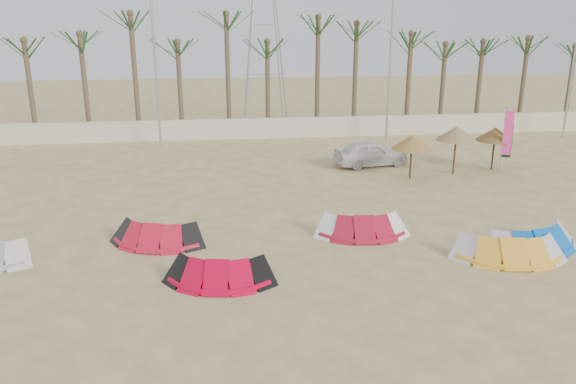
{
  "coord_description": "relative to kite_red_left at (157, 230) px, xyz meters",
  "views": [
    {
      "loc": [
        -2.47,
        -13.85,
        7.56
      ],
      "look_at": [
        0.0,
        6.0,
        1.3
      ],
      "focal_mm": 35.0,
      "sensor_mm": 36.0,
      "label": 1
    }
  ],
  "objects": [
    {
      "name": "pylon",
      "position": [
        5.76,
        23.11,
        -0.42
      ],
      "size": [
        3.0,
        3.0,
        14.0
      ],
      "primitive_type": null,
      "color": "#A5A8AD",
      "rests_on": "ground"
    },
    {
      "name": "car",
      "position": [
        10.19,
        9.33,
        0.25
      ],
      "size": [
        4.12,
        2.19,
        1.33
      ],
      "primitive_type": "imported",
      "rotation": [
        0.0,
        0.0,
        1.74
      ],
      "color": "silver",
      "rests_on": "ground"
    },
    {
      "name": "palm_line",
      "position": [
        5.43,
        18.61,
        6.03
      ],
      "size": [
        52.0,
        4.0,
        7.7
      ],
      "color": "brown",
      "rests_on": "ground"
    },
    {
      "name": "flag_pink",
      "position": [
        16.36,
        6.97,
        1.59
      ],
      "size": [
        0.44,
        0.15,
        3.39
      ],
      "color": "#A5A8AD",
      "rests_on": "ground"
    },
    {
      "name": "kite_red_left",
      "position": [
        0.0,
        0.0,
        0.0
      ],
      "size": [
        3.56,
        2.32,
        0.9
      ],
      "color": "red",
      "rests_on": "ground"
    },
    {
      "name": "kite_orange",
      "position": [
        11.45,
        -2.68,
        0.0
      ],
      "size": [
        3.71,
        2.05,
        0.9
      ],
      "color": "#FFAE2F",
      "rests_on": "ground"
    },
    {
      "name": "parasol_mid",
      "position": [
        13.91,
        7.28,
        1.64
      ],
      "size": [
        2.01,
        2.01,
        2.42
      ],
      "color": "#4C331E",
      "rests_on": "ground"
    },
    {
      "name": "kite_blue",
      "position": [
        12.72,
        -2.03,
        0.0
      ],
      "size": [
        3.71,
        2.22,
        0.9
      ],
      "color": "blue",
      "rests_on": "ground"
    },
    {
      "name": "parasol_right",
      "position": [
        16.2,
        7.8,
        1.45
      ],
      "size": [
        1.92,
        1.92,
        2.22
      ],
      "color": "#4C331E",
      "rests_on": "ground"
    },
    {
      "name": "boundary_wall",
      "position": [
        4.76,
        17.11,
        0.23
      ],
      "size": [
        60.0,
        0.3,
        1.3
      ],
      "primitive_type": "cube",
      "color": "beige",
      "rests_on": "ground"
    },
    {
      "name": "kite_red_mid",
      "position": [
        2.14,
        -3.26,
        -0.0
      ],
      "size": [
        3.4,
        2.0,
        0.9
      ],
      "color": "red",
      "rests_on": "ground"
    },
    {
      "name": "lamp_c",
      "position": [
        12.8,
        15.11,
        5.35
      ],
      "size": [
        1.25,
        0.14,
        11.0
      ],
      "color": "#A5A8AD",
      "rests_on": "ground"
    },
    {
      "name": "lamp_d",
      "position": [
        24.8,
        15.11,
        5.35
      ],
      "size": [
        1.25,
        0.14,
        11.0
      ],
      "color": "#A5A8AD",
      "rests_on": "ground"
    },
    {
      "name": "ground",
      "position": [
        4.76,
        -4.89,
        -0.42
      ],
      "size": [
        120.0,
        120.0,
        0.0
      ],
      "primitive_type": "plane",
      "color": "#D1BB72",
      "rests_on": "ground"
    },
    {
      "name": "parasol_left",
      "position": [
        11.46,
        6.71,
        1.4
      ],
      "size": [
        1.97,
        1.97,
        2.17
      ],
      "color": "#4C331E",
      "rests_on": "ground"
    },
    {
      "name": "lamp_b",
      "position": [
        -1.2,
        15.11,
        5.35
      ],
      "size": [
        1.25,
        0.14,
        11.0
      ],
      "color": "#A5A8AD",
      "rests_on": "ground"
    },
    {
      "name": "kite_red_right",
      "position": [
        7.25,
        -0.1,
        -0.0
      ],
      "size": [
        3.33,
        1.74,
        0.9
      ],
      "color": "#AD132C",
      "rests_on": "ground"
    },
    {
      "name": "flag_green",
      "position": [
        16.57,
        7.32,
        1.14
      ],
      "size": [
        0.44,
        0.18,
        2.63
      ],
      "color": "#A5A8AD",
      "rests_on": "ground"
    }
  ]
}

